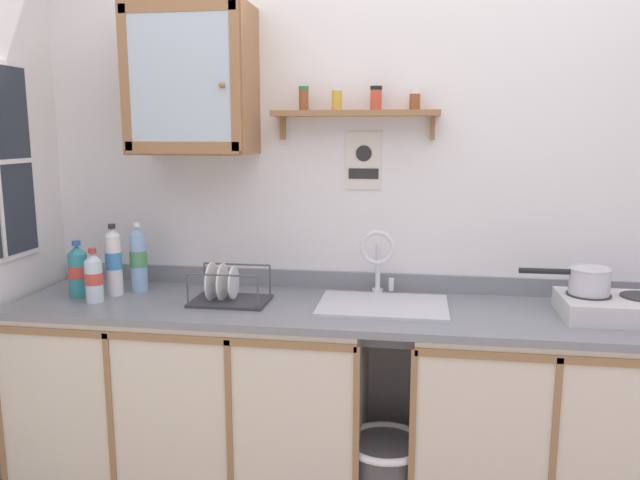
# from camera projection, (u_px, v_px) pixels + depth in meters

# --- Properties ---
(back_wall) EXTENTS (3.83, 0.07, 2.48)m
(back_wall) POSITION_uv_depth(u_px,v_px,m) (397.00, 220.00, 2.77)
(back_wall) COLOR white
(back_wall) RESTS_ON ground
(lower_cabinet_run) EXTENTS (1.50, 0.60, 0.90)m
(lower_cabinet_run) POSITION_uv_depth(u_px,v_px,m) (196.00, 404.00, 2.73)
(lower_cabinet_run) COLOR black
(lower_cabinet_run) RESTS_ON ground
(lower_cabinet_run_right) EXTENTS (1.53, 0.60, 0.90)m
(lower_cabinet_run_right) POSITION_uv_depth(u_px,v_px,m) (602.00, 432.00, 2.47)
(lower_cabinet_run_right) COLOR black
(lower_cabinet_run_right) RESTS_ON ground
(countertop) EXTENTS (3.19, 0.63, 0.03)m
(countertop) POSITION_uv_depth(u_px,v_px,m) (393.00, 312.00, 2.51)
(countertop) COLOR gray
(countertop) RESTS_ON lower_cabinet_run
(backsplash) EXTENTS (3.19, 0.02, 0.08)m
(backsplash) POSITION_uv_depth(u_px,v_px,m) (395.00, 282.00, 2.78)
(backsplash) COLOR gray
(backsplash) RESTS_ON countertop
(sink) EXTENTS (0.53, 0.41, 0.42)m
(sink) POSITION_uv_depth(u_px,v_px,m) (382.00, 311.00, 2.56)
(sink) COLOR silver
(sink) RESTS_ON countertop
(hot_plate_stove) EXTENTS (0.42, 0.31, 0.09)m
(hot_plate_stove) POSITION_uv_depth(u_px,v_px,m) (617.00, 308.00, 2.38)
(hot_plate_stove) COLOR silver
(hot_plate_stove) RESTS_ON countertop
(saucepan) EXTENTS (0.35, 0.16, 0.10)m
(saucepan) POSITION_uv_depth(u_px,v_px,m) (588.00, 280.00, 2.40)
(saucepan) COLOR silver
(saucepan) RESTS_ON hot_plate_stove
(bottle_detergent_teal_0) EXTENTS (0.08, 0.08, 0.25)m
(bottle_detergent_teal_0) POSITION_uv_depth(u_px,v_px,m) (78.00, 271.00, 2.68)
(bottle_detergent_teal_0) COLOR teal
(bottle_detergent_teal_0) RESTS_ON countertop
(bottle_water_blue_1) EXTENTS (0.08, 0.08, 0.31)m
(bottle_water_blue_1) POSITION_uv_depth(u_px,v_px,m) (138.00, 259.00, 2.77)
(bottle_water_blue_1) COLOR #8CB7E0
(bottle_water_blue_1) RESTS_ON countertop
(bottle_opaque_white_2) EXTENTS (0.07, 0.07, 0.32)m
(bottle_opaque_white_2) POSITION_uv_depth(u_px,v_px,m) (114.00, 261.00, 2.70)
(bottle_opaque_white_2) COLOR white
(bottle_opaque_white_2) RESTS_ON countertop
(bottle_water_clear_3) EXTENTS (0.08, 0.08, 0.23)m
(bottle_water_clear_3) POSITION_uv_depth(u_px,v_px,m) (94.00, 277.00, 2.60)
(bottle_water_clear_3) COLOR silver
(bottle_water_clear_3) RESTS_ON countertop
(dish_rack) EXTENTS (0.32, 0.23, 0.17)m
(dish_rack) POSITION_uv_depth(u_px,v_px,m) (227.00, 293.00, 2.60)
(dish_rack) COLOR #333338
(dish_rack) RESTS_ON countertop
(wall_cabinet) EXTENTS (0.52, 0.32, 0.62)m
(wall_cabinet) POSITION_uv_depth(u_px,v_px,m) (192.00, 81.00, 2.63)
(wall_cabinet) COLOR #996B42
(spice_shelf) EXTENTS (0.72, 0.14, 0.23)m
(spice_shelf) POSITION_uv_depth(u_px,v_px,m) (356.00, 110.00, 2.62)
(spice_shelf) COLOR #996B42
(warning_sign) EXTENTS (0.16, 0.01, 0.25)m
(warning_sign) POSITION_uv_depth(u_px,v_px,m) (364.00, 161.00, 2.72)
(warning_sign) COLOR silver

